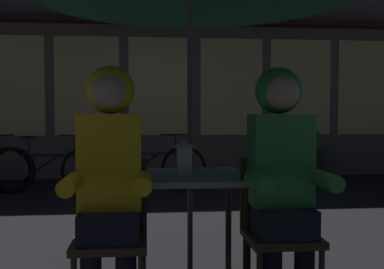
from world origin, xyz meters
The scene contains 10 objects.
cafe_table centered at (0.00, 0.00, 0.64)m, with size 0.72×0.72×0.74m.
lantern centered at (-0.04, -0.06, 0.86)m, with size 0.11×0.11×0.23m.
chair_left centered at (-0.48, -0.37, 0.49)m, with size 0.40×0.40×0.87m.
chair_right centered at (0.48, -0.37, 0.49)m, with size 0.40×0.40×0.87m.
person_left_hooded centered at (-0.48, -0.43, 0.85)m, with size 0.45×0.56×1.40m.
person_right_hooded centered at (0.48, -0.43, 0.85)m, with size 0.45×0.56×1.40m.
shopfront_building centered at (-0.04, 5.39, 3.09)m, with size 10.00×0.93×6.20m.
bicycle_second centered at (-1.66, 3.64, 0.35)m, with size 1.66×0.38×0.84m.
bicycle_third centered at (-0.25, 3.78, 0.35)m, with size 1.67×0.26×0.84m.
potted_plant centered at (2.34, 4.41, 0.54)m, with size 0.60×0.60×0.92m.
Camera 1 is at (-0.28, -2.94, 1.14)m, focal length 42.93 mm.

